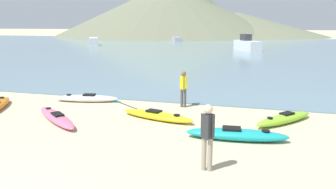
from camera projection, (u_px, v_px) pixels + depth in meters
bay_water at (228, 48)px, 47.85m from camera, size 160.00×70.00×0.06m
far_hill_left at (168, 10)px, 96.08m from camera, size 65.63×65.63×15.11m
far_hill_midleft at (183, 6)px, 95.27m from camera, size 39.63×39.63×17.33m
far_hill_midright at (238, 24)px, 94.68m from camera, size 49.91×49.91×6.72m
kayak_on_sand_1 at (237, 134)px, 10.02m from camera, size 3.16×0.99×0.39m
kayak_on_sand_2 at (56, 117)px, 11.99m from camera, size 3.06×2.57×0.32m
kayak_on_sand_3 at (157, 116)px, 12.18m from camera, size 3.08×1.42×0.33m
kayak_on_sand_6 at (284, 119)px, 11.72m from camera, size 2.27×2.56×0.37m
kayak_on_sand_7 at (86, 98)px, 14.95m from camera, size 3.00×1.22×0.36m
person_near_foreground at (208, 133)px, 7.76m from camera, size 0.33×0.29×1.65m
person_near_waterline at (183, 87)px, 13.82m from camera, size 0.31×0.28×1.55m
moored_boat_0 at (93, 42)px, 53.13m from camera, size 3.36×4.57×1.25m
moored_boat_1 at (177, 39)px, 65.33m from camera, size 2.68×3.44×0.85m
moored_boat_2 at (247, 44)px, 43.71m from camera, size 3.98×5.95×2.09m
loose_paddle at (130, 106)px, 14.06m from camera, size 2.34×1.80×0.03m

